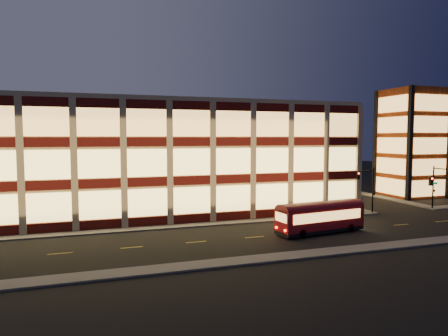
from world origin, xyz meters
name	(u,v)px	position (x,y,z in m)	size (l,w,h in m)	color
ground	(200,227)	(0.00, 0.00, 0.00)	(200.00, 200.00, 0.00)	black
sidewalk_office_south	(172,226)	(-3.00, 1.00, 0.07)	(54.00, 2.00, 0.15)	#514F4C
sidewalk_office_east	(306,196)	(23.00, 17.00, 0.07)	(2.00, 30.00, 0.15)	#514F4C
sidewalk_tower_west	(361,193)	(34.00, 17.00, 0.07)	(2.00, 30.00, 0.15)	#514F4C
sidewalk_near	(242,261)	(0.00, -13.00, 0.07)	(100.00, 2.00, 0.15)	#514F4C
office_building	(152,156)	(-2.91, 16.91, 7.25)	(50.45, 30.45, 14.50)	tan
stair_tower	(411,143)	(39.95, 11.95, 8.99)	(8.60, 8.60, 18.00)	#8C3814
traffic_signal_far	(368,183)	(22.21, 0.24, 4.11)	(3.79, 1.87, 6.00)	black
traffic_signal_right	(442,181)	(33.50, -0.62, 4.10)	(1.20, 4.37, 6.00)	black
trolley_bus	(320,215)	(11.22, -6.39, 1.83)	(9.95, 3.66, 3.29)	maroon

